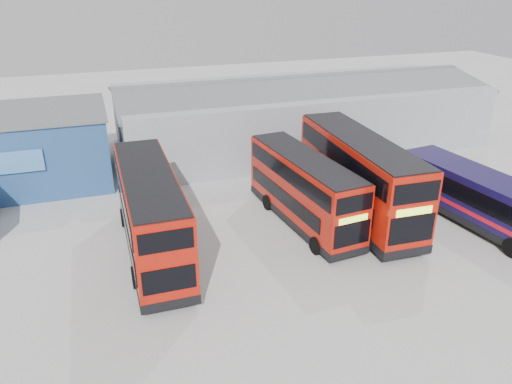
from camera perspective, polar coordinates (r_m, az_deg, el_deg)
name	(u,v)px	position (r m, az deg, el deg)	size (l,w,h in m)	color
ground_plane	(307,285)	(24.56, 5.79, -10.58)	(120.00, 120.00, 0.00)	#9FA09A
office_block	(17,149)	(38.37, -25.62, 4.50)	(12.30, 8.32, 5.12)	navy
maintenance_shed	(299,114)	(43.25, 4.96, 8.85)	(30.50, 12.00, 5.89)	#9398A0
double_decker_left	(151,215)	(26.32, -11.89, -2.61)	(2.86, 11.06, 4.66)	#B0160A
double_decker_centre	(304,191)	(29.26, 5.50, 0.14)	(3.42, 10.13, 4.20)	#B0160A
double_decker_right	(358,178)	(30.56, 11.60, 1.60)	(3.30, 11.88, 4.98)	#B0160A
single_decker_blue	(484,202)	(31.84, 24.57, -1.07)	(4.11, 11.79, 3.14)	#0E0D39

